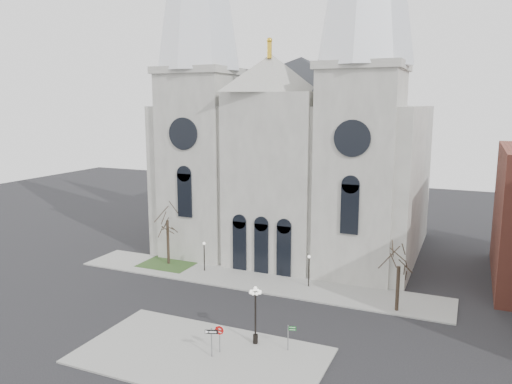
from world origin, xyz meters
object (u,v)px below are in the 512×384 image
at_px(stop_sign, 220,333).
at_px(globe_lamp, 255,308).
at_px(one_way_sign, 212,337).
at_px(street_name_sign, 289,335).

relative_size(stop_sign, globe_lamp, 0.46).
distance_m(stop_sign, globe_lamp, 3.27).
relative_size(stop_sign, one_way_sign, 0.97).
relative_size(globe_lamp, one_way_sign, 2.10).
xyz_separation_m(stop_sign, globe_lamp, (1.86, 2.34, 1.35)).
bearing_deg(stop_sign, globe_lamp, 65.60).
bearing_deg(one_way_sign, street_name_sign, 12.51).
bearing_deg(stop_sign, street_name_sign, 40.84).
distance_m(stop_sign, one_way_sign, 0.84).
xyz_separation_m(globe_lamp, street_name_sign, (2.74, -0.02, -1.69)).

